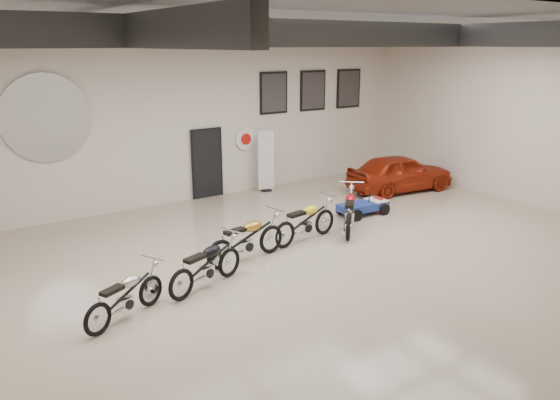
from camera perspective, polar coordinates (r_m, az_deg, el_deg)
floor at (r=12.24m, az=3.19°, el=-6.24°), size 16.00×12.00×0.01m
ceiling at (r=11.34m, az=3.59°, el=17.85°), size 16.00×12.00×0.01m
back_wall at (r=16.63m, az=-9.47°, el=8.44°), size 16.00×0.02×5.00m
right_wall at (r=17.55m, az=24.76°, el=7.59°), size 0.02×12.00×5.00m
ceiling_beams at (r=11.33m, az=3.57°, el=16.59°), size 15.80×11.80×0.32m
door at (r=17.04m, az=-7.65°, el=3.74°), size 0.92×0.08×2.10m
logo_plaque at (r=15.31m, az=-23.23°, el=7.86°), size 2.30×0.06×1.16m
poster_left at (r=17.99m, az=-0.67°, el=11.13°), size 1.05×0.08×1.35m
poster_mid at (r=18.92m, az=3.45°, el=11.35°), size 1.05×0.08×1.35m
poster_right at (r=19.94m, az=7.17°, el=11.49°), size 1.05×0.08×1.35m
oil_sign at (r=17.58m, az=-3.64°, el=6.38°), size 0.72×0.10×0.72m
banner_stand at (r=17.59m, az=-1.47°, el=4.00°), size 0.56×0.33×1.94m
motorcycle_silver at (r=9.91m, az=-15.91°, el=-9.54°), size 1.84×1.26×0.92m
motorcycle_black at (r=10.79m, az=-7.75°, el=-6.66°), size 2.00×1.20×1.00m
motorcycle_gold at (r=12.00m, az=-3.55°, el=-4.00°), size 2.11×0.89×1.06m
motorcycle_yellow at (r=13.20m, az=2.65°, el=-2.15°), size 2.07×0.94×1.04m
motorcycle_red at (r=14.04m, az=7.30°, el=-1.01°), size 1.94×1.99×1.10m
go_kart at (r=15.54m, az=9.09°, el=-0.29°), size 1.81×0.85×0.65m
vintage_car at (r=18.12m, az=12.43°, el=2.81°), size 1.92×3.73×1.22m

